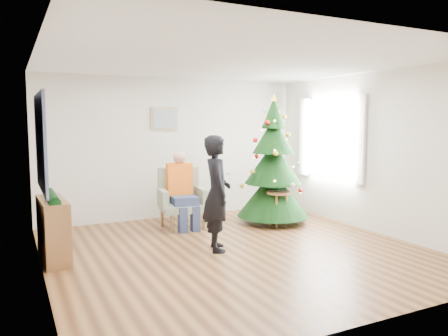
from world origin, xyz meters
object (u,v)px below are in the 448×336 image
christmas_tree (273,165)px  stool (278,208)px  armchair (182,206)px  console (53,230)px  standing_man (217,193)px

christmas_tree → stool: bearing=-102.8°
armchair → console: 2.32m
christmas_tree → console: size_ratio=2.29×
christmas_tree → standing_man: (-1.62, -1.08, -0.22)m
stool → armchair: armchair is taller
christmas_tree → console: christmas_tree is taller
armchair → standing_man: bearing=-83.3°
christmas_tree → standing_man: christmas_tree is taller
stool → console: (-3.66, -0.28, 0.09)m
stool → standing_man: (-1.56, -0.81, 0.50)m
stool → christmas_tree: bearing=77.2°
stool → armchair: size_ratio=0.60×
armchair → console: armchair is taller
christmas_tree → armchair: 1.76m
standing_man → console: (-2.10, 0.53, -0.41)m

